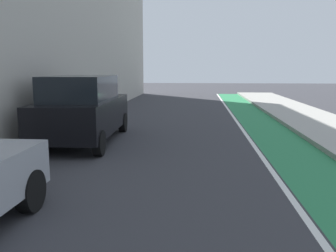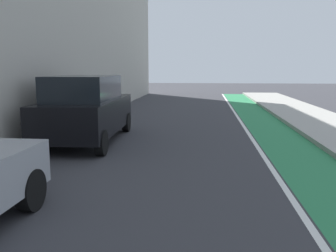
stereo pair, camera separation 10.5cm
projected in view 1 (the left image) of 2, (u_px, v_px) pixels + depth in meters
name	position (u px, v px, depth m)	size (l,w,h in m)	color
ground_plane	(175.00, 155.00, 9.29)	(89.49, 89.49, 0.00)	#38383D
bike_lane_paint	(281.00, 141.00, 11.00)	(1.60, 40.68, 0.00)	#2D8451
lane_divider_stripe	(251.00, 141.00, 11.07)	(0.12, 40.68, 0.00)	white
parked_suv_black	(83.00, 108.00, 10.76)	(2.08, 4.71, 1.98)	black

